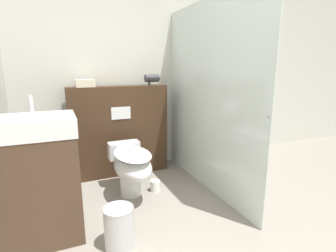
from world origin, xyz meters
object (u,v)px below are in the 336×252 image
at_px(toilet, 131,166).
at_px(hair_drier, 153,78).
at_px(sink_vanity, 39,179).
at_px(waste_bin, 119,228).

height_order(toilet, hair_drier, hair_drier).
distance_m(toilet, sink_vanity, 0.88).
bearing_deg(waste_bin, toilet, 67.70).
xyz_separation_m(sink_vanity, hair_drier, (1.25, 0.98, 0.67)).
height_order(sink_vanity, waste_bin, sink_vanity).
distance_m(sink_vanity, waste_bin, 0.69).
distance_m(hair_drier, waste_bin, 1.82).
xyz_separation_m(toilet, sink_vanity, (-0.79, -0.36, 0.15)).
xyz_separation_m(toilet, hair_drier, (0.46, 0.63, 0.82)).
relative_size(sink_vanity, waste_bin, 3.44).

